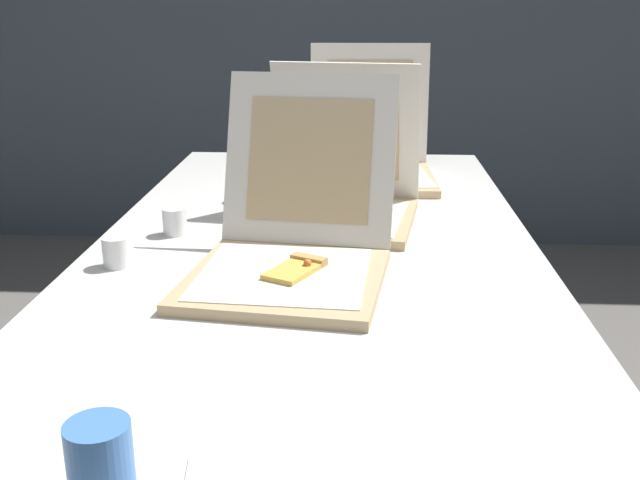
{
  "coord_description": "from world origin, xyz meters",
  "views": [
    {
      "loc": [
        0.1,
        -1.02,
        1.28
      ],
      "look_at": [
        0.02,
        0.4,
        0.8
      ],
      "focal_mm": 41.62,
      "sensor_mm": 36.0,
      "label": 1
    }
  ],
  "objects": [
    {
      "name": "cup_white_mid",
      "position": [
        -0.33,
        0.6,
        0.78
      ],
      "size": [
        0.06,
        0.06,
        0.06
      ],
      "primitive_type": "cylinder",
      "color": "white",
      "rests_on": "table"
    },
    {
      "name": "pizza_box_middle",
      "position": [
        0.05,
        0.75,
        0.8
      ],
      "size": [
        0.42,
        0.42,
        0.38
      ],
      "rotation": [
        0.0,
        0.0,
        -0.15
      ],
      "color": "tan",
      "rests_on": "table"
    },
    {
      "name": "pizza_box_front",
      "position": [
        -0.03,
        0.35,
        0.8
      ],
      "size": [
        0.43,
        0.53,
        0.37
      ],
      "rotation": [
        0.0,
        0.0,
        -0.13
      ],
      "color": "tan",
      "rests_on": "table"
    },
    {
      "name": "pizza_box_back",
      "position": [
        0.13,
        1.18,
        0.8
      ],
      "size": [
        0.38,
        0.41,
        0.39
      ],
      "rotation": [
        0.0,
        0.0,
        0.03
      ],
      "color": "tan",
      "rests_on": "table"
    },
    {
      "name": "cup_printed_front",
      "position": [
        -0.18,
        -0.35,
        0.79
      ],
      "size": [
        0.07,
        0.07,
        0.1
      ],
      "primitive_type": "cylinder",
      "color": "#477FCC",
      "rests_on": "table"
    },
    {
      "name": "cup_white_near_center",
      "position": [
        -0.4,
        0.39,
        0.78
      ],
      "size": [
        0.06,
        0.06,
        0.06
      ],
      "primitive_type": "cylinder",
      "color": "white",
      "rests_on": "table"
    },
    {
      "name": "table",
      "position": [
        0.0,
        0.55,
        0.7
      ],
      "size": [
        1.0,
        2.0,
        0.74
      ],
      "color": "silver",
      "rests_on": "ground"
    },
    {
      "name": "cup_white_far",
      "position": [
        -0.21,
        0.9,
        0.78
      ],
      "size": [
        0.06,
        0.06,
        0.06
      ],
      "primitive_type": "cylinder",
      "color": "white",
      "rests_on": "table"
    }
  ]
}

